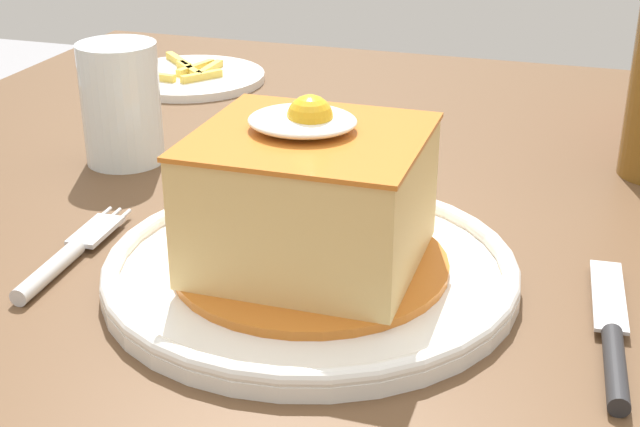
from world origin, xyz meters
TOP-DOWN VIEW (x-y plane):
  - dining_table at (0.00, 0.00)m, footprint 1.12×1.06m
  - main_plate at (-0.07, -0.08)m, footprint 0.27×0.27m
  - sandwich_meal at (-0.07, -0.08)m, footprint 0.18×0.18m
  - fork at (-0.23, -0.11)m, footprint 0.02×0.14m
  - knife at (0.12, -0.11)m, footprint 0.03×0.17m
  - drinking_glass at (-0.29, 0.08)m, footprint 0.07×0.07m
  - side_plate_fries at (-0.35, 0.33)m, footprint 0.17×0.17m

SIDE VIEW (x-z plane):
  - dining_table at x=0.00m, z-range 0.26..0.98m
  - side_plate_fries at x=-0.35m, z-range 0.72..0.74m
  - fork at x=-0.23m, z-range 0.72..0.73m
  - knife at x=0.12m, z-range 0.72..0.73m
  - main_plate at x=-0.07m, z-range 0.72..0.74m
  - drinking_glass at x=-0.29m, z-range 0.71..0.82m
  - sandwich_meal at x=-0.07m, z-range 0.72..0.84m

